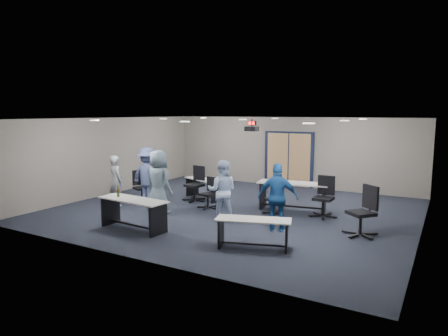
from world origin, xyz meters
The scene contains 25 objects.
floor centered at (0.00, 0.00, 0.00)m, with size 10.00×10.00×0.00m, color black.
back_wall centered at (0.00, 4.50, 1.35)m, with size 10.00×0.04×2.70m, color gray.
front_wall centered at (0.00, -4.50, 1.35)m, with size 10.00×0.04×2.70m, color gray.
left_wall centered at (-5.00, 0.00, 1.35)m, with size 0.04×9.00×2.70m, color gray.
right_wall centered at (5.00, 0.00, 1.35)m, with size 0.04×9.00×2.70m, color gray.
ceiling centered at (0.00, 0.00, 2.70)m, with size 10.00×9.00×0.04m, color white.
double_door centered at (0.00, 4.46, 1.05)m, with size 2.00×0.07×2.20m.
exit_sign centered at (-1.60, 4.44, 2.45)m, with size 0.32×0.07×0.18m.
ceiling_projector centered at (0.30, 0.50, 2.40)m, with size 0.35×0.32×0.37m.
ceiling_can_lights centered at (0.00, 0.25, 2.67)m, with size 6.24×5.74×0.02m, color silver, non-canonical shape.
table_front_left centered at (-1.26, -2.98, 0.53)m, with size 1.93×0.77×1.05m.
table_front_right centered at (1.94, -2.77, 0.44)m, with size 1.68×1.00×0.65m.
table_back_left centered at (-1.61, 0.87, 0.46)m, with size 1.73×1.13×0.67m.
table_back_right centered at (1.51, 0.84, 0.57)m, with size 2.13×1.01×0.97m.
chair_back_a centered at (-1.72, 0.42, 0.57)m, with size 0.72×0.72×1.14m, color black, non-canonical shape.
chair_back_b centered at (-0.81, -0.21, 0.47)m, with size 0.59×0.59×0.94m, color black, non-canonical shape.
chair_back_c centered at (1.20, 0.13, 0.47)m, with size 0.59×0.59×0.94m, color black, non-canonical shape.
chair_back_d centered at (2.51, 0.50, 0.57)m, with size 0.71×0.71×1.14m, color black, non-canonical shape.
chair_loose_left centered at (-3.06, -0.60, 0.52)m, with size 0.65×0.65×1.03m, color black, non-canonical shape.
chair_loose_right centered at (3.76, -0.75, 0.60)m, with size 0.75×0.75×1.20m, color black, non-canonical shape.
person_gray centered at (-3.47, -1.31, 0.79)m, with size 0.57×0.38×1.58m, color gray.
person_plaid centered at (-1.69, -1.44, 0.92)m, with size 0.89×0.58×1.83m, color slate.
person_lightblue centered at (0.28, -1.22, 0.82)m, with size 0.80×0.62×1.64m, color #BBD1F7.
person_navy centered at (1.90, -1.33, 0.84)m, with size 0.98×0.41×1.67m, color #194A8D.
person_back centered at (-2.75, -0.66, 0.90)m, with size 1.17×0.67×1.80m, color #46527F.
Camera 1 is at (5.47, -10.23, 2.89)m, focal length 32.00 mm.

